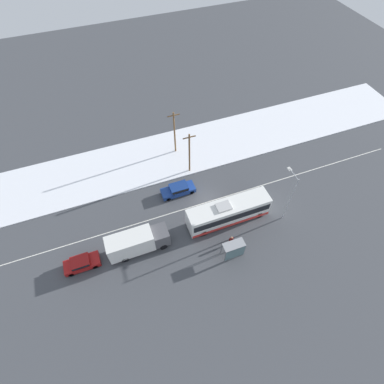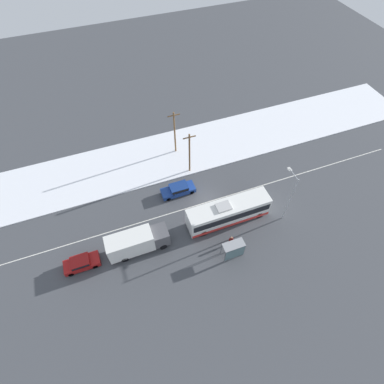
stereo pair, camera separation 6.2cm
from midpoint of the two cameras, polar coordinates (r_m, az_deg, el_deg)
The scene contains 12 objects.
ground_plane at distance 41.19m, azimuth 2.69°, elevation -2.00°, with size 120.00×120.00×0.00m, color #424449.
snow_lot at distance 47.53m, azimuth -2.12°, elevation 7.77°, with size 80.00×10.00×0.12m.
lane_marking_center at distance 41.19m, azimuth 2.69°, elevation -2.00°, with size 60.00×0.12×0.00m.
city_bus at distance 38.51m, azimuth 6.88°, elevation -3.81°, with size 10.81×2.57×3.44m.
box_truck at distance 36.53m, azimuth -10.52°, elevation -9.35°, with size 7.37×2.30×3.24m.
sedan_car at distance 41.52m, azimuth -2.66°, elevation 0.53°, with size 4.73×1.80×1.52m.
parked_car_near_truck at distance 38.14m, azimuth -20.35°, elevation -12.55°, with size 4.09×1.80×1.41m.
pedestrian_at_stop at distance 37.28m, azimuth 7.41°, elevation -8.98°, with size 0.58×0.26×1.61m.
bus_shelter at distance 35.95m, azimuth 8.02°, elevation -10.78°, with size 2.58×1.20×2.40m.
streetlamp at distance 37.78m, azimuth 18.11°, elevation -0.23°, with size 0.36×2.19×7.95m.
utility_pole_roadside at distance 42.05m, azimuth -0.54°, elevation 7.47°, with size 1.80×0.24×7.12m.
utility_pole_snowlot at distance 44.96m, azimuth -3.38°, elevation 11.30°, with size 1.80×0.24×7.49m.
Camera 1 is at (-10.17, -21.67, 33.52)m, focal length 28.00 mm.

